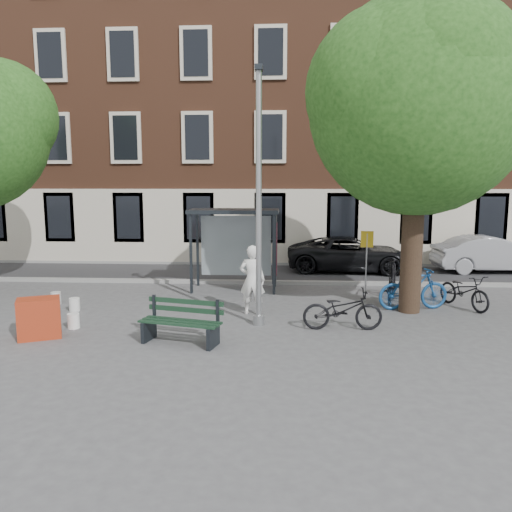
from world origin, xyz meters
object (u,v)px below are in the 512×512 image
object	(u,v)px
lamppost	(259,211)
bike_d	(392,280)
bike_c	(464,291)
car_silver	(491,254)
bike_a	(342,309)
bike_b	(413,289)
bench	(181,324)
red_stand	(39,318)
bus_shelter	(247,231)
notice_sign	(367,250)
car_dark	(350,254)
painter	(252,280)

from	to	relation	value
lamppost	bike_d	distance (m)	5.12
bike_c	car_silver	bearing A→B (deg)	38.55
bike_a	bike_b	size ratio (longest dim) A/B	0.96
bench	red_stand	world-z (taller)	bench
bike_b	car_silver	xyz separation A→B (m)	(4.48, 6.09, 0.12)
bus_shelter	bench	distance (m)	5.88
bike_a	bike_c	size ratio (longest dim) A/B	1.02
bike_d	notice_sign	xyz separation A→B (m)	(-0.78, -0.08, 0.91)
notice_sign	bike_c	bearing A→B (deg)	-6.42
lamppost	bike_a	distance (m)	3.06
car_dark	bench	bearing A→B (deg)	156.73
bus_shelter	bench	world-z (taller)	bus_shelter
bike_b	car_dark	bearing A→B (deg)	-1.11
painter	bike_d	world-z (taller)	painter
car_dark	bus_shelter	bearing A→B (deg)	137.75
painter	car_silver	size ratio (longest dim) A/B	0.43
bike_a	bike_b	distance (m)	2.96
lamppost	painter	distance (m)	2.12
painter	bike_c	size ratio (longest dim) A/B	1.01
bus_shelter	notice_sign	world-z (taller)	bus_shelter
bus_shelter	bike_a	world-z (taller)	bus_shelter
bench	red_stand	bearing A→B (deg)	-168.88
bike_d	notice_sign	size ratio (longest dim) A/B	1.00
bike_d	car_silver	size ratio (longest dim) A/B	0.48
red_stand	bike_c	bearing A→B (deg)	17.52
bike_d	car_silver	world-z (taller)	car_silver
bike_a	bike_b	bearing A→B (deg)	-48.60
bike_c	car_silver	world-z (taller)	car_silver
lamppost	red_stand	bearing A→B (deg)	-165.08
bike_b	bike_c	distance (m)	1.49
red_stand	car_dark	bearing A→B (deg)	48.15
bike_c	bus_shelter	bearing A→B (deg)	137.40
notice_sign	car_dark	bearing A→B (deg)	94.31
lamppost	bike_b	distance (m)	5.01
painter	car_dark	xyz separation A→B (m)	(3.43, 6.72, -0.24)
bus_shelter	bike_c	bearing A→B (deg)	-18.59
lamppost	bench	bearing A→B (deg)	-137.04
bike_b	car_dark	distance (m)	6.06
bench	bike_d	distance (m)	6.82
red_stand	painter	bearing A→B (deg)	26.31
bus_shelter	bike_a	xyz separation A→B (m)	(2.61, -4.40, -1.43)
bus_shelter	red_stand	world-z (taller)	bus_shelter
car_dark	notice_sign	world-z (taller)	notice_sign
bike_d	car_dark	distance (m)	5.06
painter	bike_c	xyz separation A→B (m)	(5.84, 1.01, -0.44)
car_dark	lamppost	bearing A→B (deg)	161.74
bus_shelter	car_silver	size ratio (longest dim) A/B	0.66
bus_shelter	red_stand	bearing A→B (deg)	-128.25
red_stand	notice_sign	size ratio (longest dim) A/B	0.43
painter	notice_sign	distance (m)	3.66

